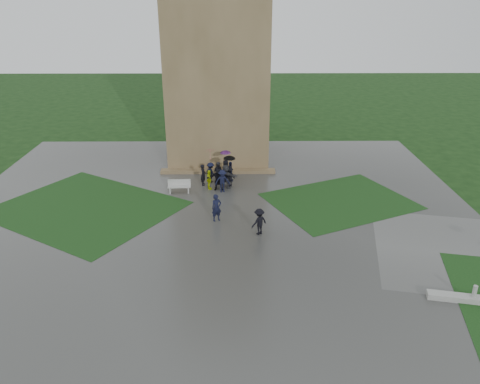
{
  "coord_description": "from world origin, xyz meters",
  "views": [
    {
      "loc": [
        1.43,
        -23.95,
        13.1
      ],
      "look_at": [
        1.68,
        3.88,
        1.2
      ],
      "focal_mm": 35.0,
      "sensor_mm": 36.0,
      "label": 1
    }
  ],
  "objects_px": {
    "tower": "(218,48)",
    "pedestrian_near": "(259,222)",
    "bench": "(179,186)",
    "pedestrian_mid": "(217,208)"
  },
  "relations": [
    {
      "from": "bench",
      "to": "pedestrian_near",
      "type": "relative_size",
      "value": 1.01
    },
    {
      "from": "tower",
      "to": "pedestrian_near",
      "type": "distance_m",
      "value": 16.98
    },
    {
      "from": "bench",
      "to": "pedestrian_near",
      "type": "distance_m",
      "value": 8.25
    },
    {
      "from": "bench",
      "to": "pedestrian_near",
      "type": "xyz_separation_m",
      "value": [
        5.36,
        -6.26,
        0.33
      ]
    },
    {
      "from": "tower",
      "to": "bench",
      "type": "distance_m",
      "value": 12.21
    },
    {
      "from": "bench",
      "to": "pedestrian_mid",
      "type": "height_order",
      "value": "pedestrian_mid"
    },
    {
      "from": "bench",
      "to": "pedestrian_mid",
      "type": "xyz_separation_m",
      "value": [
        2.81,
        -4.49,
        0.39
      ]
    },
    {
      "from": "tower",
      "to": "pedestrian_near",
      "type": "bearing_deg",
      "value": -79.3
    },
    {
      "from": "tower",
      "to": "bench",
      "type": "height_order",
      "value": "tower"
    },
    {
      "from": "tower",
      "to": "bench",
      "type": "bearing_deg",
      "value": -107.27
    }
  ]
}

